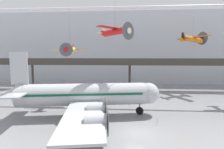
{
  "coord_description": "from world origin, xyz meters",
  "views": [
    {
      "loc": [
        -1.5,
        -22.56,
        10.23
      ],
      "look_at": [
        -3.74,
        8.24,
        6.78
      ],
      "focal_mm": 28.0,
      "sensor_mm": 36.0,
      "label": 1
    }
  ],
  "objects_px": {
    "suspended_plane_yellow_lowwing": "(70,49)",
    "stanchion_barrier": "(157,123)",
    "suspended_plane_red_highwing": "(115,32)",
    "suspended_plane_orange_highwing": "(192,39)",
    "airliner_silver_main": "(82,95)"
  },
  "relations": [
    {
      "from": "suspended_plane_yellow_lowwing",
      "to": "suspended_plane_red_highwing",
      "type": "height_order",
      "value": "suspended_plane_red_highwing"
    },
    {
      "from": "airliner_silver_main",
      "to": "suspended_plane_orange_highwing",
      "type": "distance_m",
      "value": 33.8
    },
    {
      "from": "suspended_plane_red_highwing",
      "to": "stanchion_barrier",
      "type": "distance_m",
      "value": 17.38
    },
    {
      "from": "airliner_silver_main",
      "to": "suspended_plane_red_highwing",
      "type": "height_order",
      "value": "suspended_plane_red_highwing"
    },
    {
      "from": "suspended_plane_orange_highwing",
      "to": "stanchion_barrier",
      "type": "height_order",
      "value": "suspended_plane_orange_highwing"
    },
    {
      "from": "suspended_plane_orange_highwing",
      "to": "suspended_plane_red_highwing",
      "type": "xyz_separation_m",
      "value": [
        -19.62,
        -15.6,
        0.12
      ]
    },
    {
      "from": "suspended_plane_yellow_lowwing",
      "to": "suspended_plane_orange_highwing",
      "type": "bearing_deg",
      "value": 109.63
    },
    {
      "from": "suspended_plane_red_highwing",
      "to": "stanchion_barrier",
      "type": "height_order",
      "value": "suspended_plane_red_highwing"
    },
    {
      "from": "suspended_plane_yellow_lowwing",
      "to": "suspended_plane_orange_highwing",
      "type": "height_order",
      "value": "suspended_plane_orange_highwing"
    },
    {
      "from": "suspended_plane_yellow_lowwing",
      "to": "stanchion_barrier",
      "type": "relative_size",
      "value": 9.37
    },
    {
      "from": "airliner_silver_main",
      "to": "stanchion_barrier",
      "type": "bearing_deg",
      "value": -22.89
    },
    {
      "from": "suspended_plane_yellow_lowwing",
      "to": "stanchion_barrier",
      "type": "xyz_separation_m",
      "value": [
        16.4,
        -11.42,
        -11.12
      ]
    },
    {
      "from": "suspended_plane_yellow_lowwing",
      "to": "suspended_plane_orange_highwing",
      "type": "distance_m",
      "value": 31.77
    },
    {
      "from": "suspended_plane_red_highwing",
      "to": "suspended_plane_yellow_lowwing",
      "type": "bearing_deg",
      "value": -160.53
    },
    {
      "from": "airliner_silver_main",
      "to": "stanchion_barrier",
      "type": "relative_size",
      "value": 28.41
    }
  ]
}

